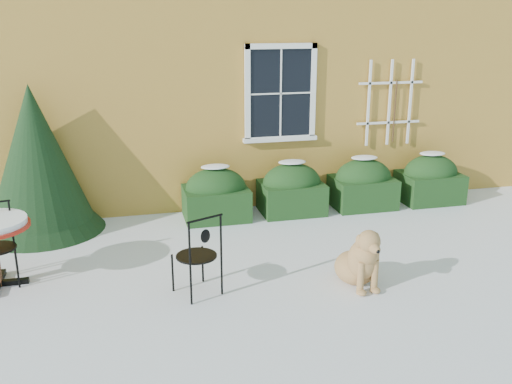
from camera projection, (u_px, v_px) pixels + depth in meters
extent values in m
plane|color=white|center=(275.00, 283.00, 7.17)|extent=(80.00, 80.00, 0.00)
cube|color=gold|center=(193.00, 26.00, 12.78)|extent=(12.00, 8.00, 6.00)
cube|color=black|center=(280.00, 93.00, 9.54)|extent=(1.05, 0.03, 1.45)
cube|color=white|center=(281.00, 46.00, 9.30)|extent=(1.23, 0.06, 0.09)
cube|color=white|center=(280.00, 139.00, 9.76)|extent=(1.23, 0.06, 0.09)
cube|color=white|center=(247.00, 94.00, 9.40)|extent=(0.09, 0.06, 1.63)
cube|color=white|center=(313.00, 92.00, 9.66)|extent=(0.09, 0.06, 1.63)
cube|color=white|center=(281.00, 93.00, 9.52)|extent=(0.02, 0.02, 1.45)
cube|color=white|center=(281.00, 93.00, 9.52)|extent=(1.05, 0.02, 0.02)
cube|color=white|center=(280.00, 139.00, 9.76)|extent=(1.29, 0.14, 0.07)
cube|color=white|center=(369.00, 104.00, 9.95)|extent=(0.04, 0.03, 1.50)
cube|color=white|center=(390.00, 103.00, 10.04)|extent=(0.04, 0.03, 1.50)
cube|color=white|center=(410.00, 102.00, 10.13)|extent=(0.04, 0.03, 1.50)
cube|color=white|center=(388.00, 122.00, 10.14)|extent=(1.20, 0.03, 0.04)
cube|color=white|center=(391.00, 83.00, 9.94)|extent=(1.20, 0.03, 0.04)
cylinder|color=#472D19|center=(395.00, 111.00, 10.09)|extent=(0.02, 0.02, 1.10)
cube|color=black|center=(216.00, 203.00, 9.39)|extent=(1.05, 0.80, 0.52)
ellipsoid|color=black|center=(216.00, 188.00, 9.32)|extent=(1.00, 0.72, 0.67)
ellipsoid|color=white|center=(215.00, 167.00, 9.21)|extent=(0.47, 0.32, 0.06)
cube|color=black|center=(291.00, 197.00, 9.69)|extent=(1.05, 0.80, 0.52)
ellipsoid|color=black|center=(292.00, 183.00, 9.61)|extent=(1.00, 0.72, 0.67)
ellipsoid|color=white|center=(292.00, 162.00, 9.50)|extent=(0.47, 0.32, 0.06)
cube|color=black|center=(362.00, 192.00, 9.98)|extent=(1.05, 0.80, 0.52)
ellipsoid|color=black|center=(363.00, 178.00, 9.91)|extent=(1.00, 0.72, 0.67)
ellipsoid|color=white|center=(364.00, 158.00, 9.80)|extent=(0.47, 0.32, 0.06)
cube|color=black|center=(429.00, 187.00, 10.28)|extent=(1.05, 0.80, 0.52)
ellipsoid|color=black|center=(431.00, 173.00, 10.20)|extent=(1.00, 0.72, 0.67)
ellipsoid|color=white|center=(432.00, 153.00, 10.09)|extent=(0.47, 0.32, 0.06)
cone|color=black|center=(41.00, 197.00, 8.80)|extent=(1.88, 1.88, 1.09)
cone|color=black|center=(36.00, 160.00, 8.62)|extent=(1.68, 1.68, 2.27)
cylinder|color=black|center=(203.00, 264.00, 7.15)|extent=(0.03, 0.03, 0.48)
cylinder|color=black|center=(173.00, 273.00, 6.90)|extent=(0.03, 0.03, 0.48)
cylinder|color=black|center=(222.00, 276.00, 6.82)|extent=(0.03, 0.03, 0.48)
cylinder|color=black|center=(191.00, 286.00, 6.58)|extent=(0.03, 0.03, 0.48)
cylinder|color=black|center=(196.00, 256.00, 6.79)|extent=(0.49, 0.49, 0.02)
cylinder|color=black|center=(221.00, 236.00, 6.67)|extent=(0.03, 0.03, 0.53)
cylinder|color=black|center=(189.00, 245.00, 6.43)|extent=(0.03, 0.03, 0.53)
cylinder|color=black|center=(205.00, 219.00, 6.47)|extent=(0.44, 0.21, 0.03)
ellipsoid|color=black|center=(205.00, 236.00, 6.53)|extent=(0.13, 0.08, 0.17)
cylinder|color=black|center=(17.00, 270.00, 6.99)|extent=(0.03, 0.03, 0.48)
cylinder|color=black|center=(16.00, 257.00, 7.36)|extent=(0.03, 0.03, 0.48)
cylinder|color=black|center=(11.00, 220.00, 7.21)|extent=(0.03, 0.03, 0.53)
ellipsoid|color=tan|center=(355.00, 268.00, 7.17)|extent=(0.55, 0.60, 0.42)
ellipsoid|color=tan|center=(363.00, 260.00, 6.94)|extent=(0.42, 0.38, 0.52)
sphere|color=tan|center=(366.00, 253.00, 6.85)|extent=(0.32, 0.32, 0.32)
cylinder|color=tan|center=(361.00, 278.00, 6.84)|extent=(0.08, 0.08, 0.42)
cylinder|color=tan|center=(375.00, 276.00, 6.90)|extent=(0.08, 0.08, 0.42)
ellipsoid|color=tan|center=(362.00, 292.00, 6.85)|extent=(0.11, 0.15, 0.07)
ellipsoid|color=tan|center=(376.00, 290.00, 6.91)|extent=(0.11, 0.15, 0.07)
cylinder|color=tan|center=(367.00, 249.00, 6.83)|extent=(0.21, 0.25, 0.22)
sphere|color=tan|center=(369.00, 241.00, 6.75)|extent=(0.27, 0.27, 0.27)
ellipsoid|color=tan|center=(374.00, 248.00, 6.65)|extent=(0.14, 0.22, 0.12)
sphere|color=black|center=(378.00, 252.00, 6.57)|extent=(0.05, 0.05, 0.05)
ellipsoid|color=tan|center=(359.00, 241.00, 6.75)|extent=(0.07, 0.10, 0.17)
ellipsoid|color=tan|center=(376.00, 239.00, 6.82)|extent=(0.07, 0.10, 0.17)
cylinder|color=tan|center=(359.00, 269.00, 7.45)|extent=(0.25, 0.32, 0.08)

